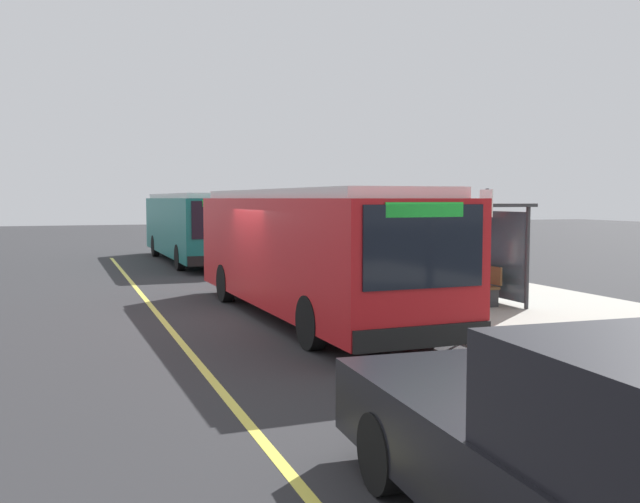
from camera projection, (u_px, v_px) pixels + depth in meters
name	position (u px, v px, depth m)	size (l,w,h in m)	color
ground_plane	(261.00, 317.00, 16.33)	(120.00, 120.00, 0.00)	#2B2B2D
sidewalk_curb	(482.00, 301.00, 18.38)	(44.00, 6.40, 0.15)	#A8A399
lane_stripe_center	(165.00, 322.00, 15.58)	(36.00, 0.14, 0.01)	#E0D64C
transit_bus_main	(309.00, 248.00, 16.10)	(10.64, 2.85, 2.95)	red
transit_bus_second	(193.00, 225.00, 30.41)	(11.53, 2.69, 2.95)	#146B66
pickup_truck	(600.00, 464.00, 5.02)	(5.49, 2.25, 1.85)	black
bus_shelter	(475.00, 231.00, 17.68)	(2.90, 1.60, 2.48)	#333338
waiting_bench	(477.00, 284.00, 17.49)	(1.60, 0.48, 0.95)	brown
route_sign_post	(486.00, 237.00, 14.39)	(0.44, 0.08, 2.80)	#333338
pedestrian_commuter	(387.00, 260.00, 18.72)	(0.24, 0.40, 1.69)	#282D47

